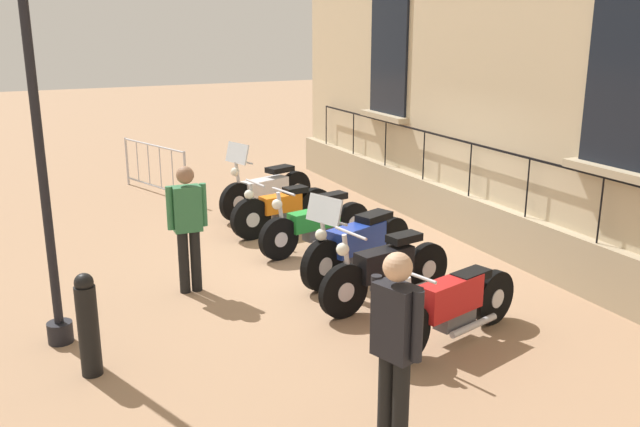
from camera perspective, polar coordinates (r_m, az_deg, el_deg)
ground_plane at (r=10.44m, az=2.34°, el=-3.93°), size 60.00×60.00×0.00m
building_facade at (r=11.26m, az=14.89°, el=16.70°), size 0.82×12.74×7.83m
motorcycle_white at (r=12.81m, az=-4.48°, el=1.93°), size 2.04×0.92×1.43m
motorcycle_orange at (r=11.67m, az=-3.11°, el=0.30°), size 1.96×0.61×0.97m
motorcycle_green at (r=10.77m, az=-0.32°, el=-0.98°), size 2.08×0.71×1.07m
motorcycle_blue at (r=9.67m, az=3.16°, el=-2.63°), size 2.10×1.02×1.30m
motorcycle_black at (r=8.75m, az=5.52°, el=-4.82°), size 2.05×0.63×1.08m
motorcycle_red at (r=7.87m, az=10.92°, el=-7.59°), size 2.15×0.81×0.99m
crowd_barrier at (r=14.74m, az=-13.59°, el=3.78°), size 0.81×2.17×1.05m
bollard at (r=7.40m, az=-18.73°, el=-8.72°), size 0.21×0.21×1.11m
pedestrian_standing at (r=5.67m, az=6.27°, el=-10.55°), size 0.32×0.51×1.78m
pedestrian_walking at (r=9.14m, az=-10.94°, el=-0.69°), size 0.53×0.23×1.72m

